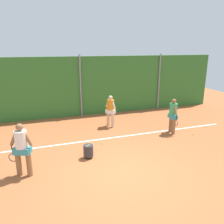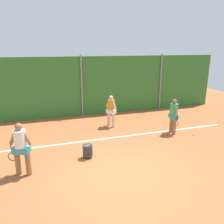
# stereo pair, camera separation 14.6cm
# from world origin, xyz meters

# --- Properties ---
(ground_plane) EXTENTS (27.12, 27.12, 0.00)m
(ground_plane) POSITION_xyz_m (0.00, 1.98, 0.00)
(ground_plane) COLOR #A85B33
(hedge_fence_backdrop) EXTENTS (17.63, 0.25, 3.42)m
(hedge_fence_backdrop) POSITION_xyz_m (0.00, 6.71, 1.71)
(hedge_fence_backdrop) COLOR #33702D
(hedge_fence_backdrop) RESTS_ON ground_plane
(fence_post_center) EXTENTS (0.10, 0.10, 3.53)m
(fence_post_center) POSITION_xyz_m (0.00, 6.54, 1.76)
(fence_post_center) COLOR gray
(fence_post_center) RESTS_ON ground_plane
(fence_post_right) EXTENTS (0.10, 0.10, 3.53)m
(fence_post_right) POSITION_xyz_m (5.09, 6.54, 1.76)
(fence_post_right) COLOR gray
(fence_post_right) RESTS_ON ground_plane
(court_baseline_paint) EXTENTS (12.88, 0.10, 0.01)m
(court_baseline_paint) POSITION_xyz_m (0.00, 2.76, 0.00)
(court_baseline_paint) COLOR white
(court_baseline_paint) RESTS_ON ground_plane
(player_foreground_near) EXTENTS (0.77, 0.47, 1.73)m
(player_foreground_near) POSITION_xyz_m (-2.99, 0.77, 0.97)
(player_foreground_near) COLOR #8C603D
(player_foreground_near) RESTS_ON ground_plane
(player_midcourt) EXTENTS (0.35, 0.77, 1.65)m
(player_midcourt) POSITION_xyz_m (3.49, 2.44, 0.92)
(player_midcourt) COLOR #8C603D
(player_midcourt) RESTS_ON ground_plane
(player_backcourt_far) EXTENTS (0.48, 0.60, 1.61)m
(player_backcourt_far) POSITION_xyz_m (1.03, 4.22, 0.91)
(player_backcourt_far) COLOR beige
(player_backcourt_far) RESTS_ON ground_plane
(ball_hopper) EXTENTS (0.36, 0.36, 0.51)m
(ball_hopper) POSITION_xyz_m (-0.81, 1.26, 0.29)
(ball_hopper) COLOR #2D2D33
(ball_hopper) RESTS_ON ground_plane
(tennis_ball_1) EXTENTS (0.07, 0.07, 0.07)m
(tennis_ball_1) POSITION_xyz_m (-0.02, 2.27, 0.03)
(tennis_ball_1) COLOR #CCDB33
(tennis_ball_1) RESTS_ON ground_plane
(tennis_ball_2) EXTENTS (0.07, 0.07, 0.07)m
(tennis_ball_2) POSITION_xyz_m (4.76, 4.81, 0.03)
(tennis_ball_2) COLOR #CCDB33
(tennis_ball_2) RESTS_ON ground_plane
(tennis_ball_5) EXTENTS (0.07, 0.07, 0.07)m
(tennis_ball_5) POSITION_xyz_m (2.76, 5.54, 0.03)
(tennis_ball_5) COLOR #CCDB33
(tennis_ball_5) RESTS_ON ground_plane
(tennis_ball_6) EXTENTS (0.07, 0.07, 0.07)m
(tennis_ball_6) POSITION_xyz_m (4.29, 1.89, 0.03)
(tennis_ball_6) COLOR #CCDB33
(tennis_ball_6) RESTS_ON ground_plane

